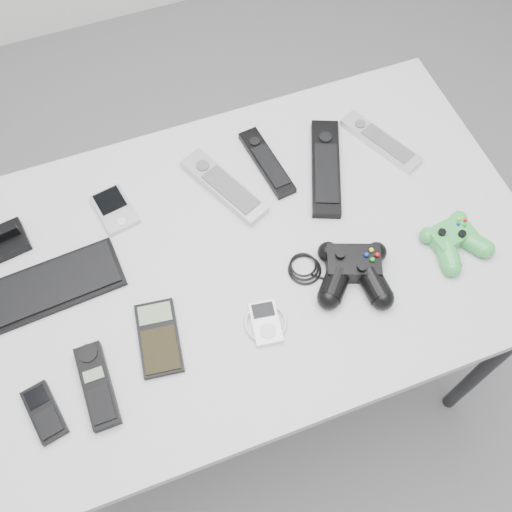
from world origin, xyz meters
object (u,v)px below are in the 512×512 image
object	(u,v)px
pda	(114,209)
remote_silver_a	(224,186)
pda_keyboard	(54,285)
remote_black_b	(326,167)
mobile_phone	(44,412)
cordless_handset	(97,385)
controller_green	(454,239)
mp3_player	(266,323)
remote_silver_b	(380,141)
controller_black	(354,270)
desk	(254,264)
calculator	(159,338)
remote_black_a	(267,162)

from	to	relation	value
pda	remote_silver_a	world-z (taller)	remote_silver_a
pda_keyboard	remote_black_b	xyz separation A→B (m)	(0.62, 0.07, 0.00)
mobile_phone	cordless_handset	size ratio (longest dim) A/B	0.67
cordless_handset	controller_green	xyz separation A→B (m)	(0.76, 0.04, 0.01)
remote_black_b	mp3_player	distance (m)	0.39
remote_silver_b	controller_black	bearing A→B (deg)	-150.03
desk	remote_black_b	distance (m)	0.27
desk	controller_green	bearing A→B (deg)	-18.78
desk	cordless_handset	xyz separation A→B (m)	(-0.37, -0.17, 0.08)
desk	remote_silver_b	distance (m)	0.40
mobile_phone	calculator	bearing A→B (deg)	4.14
mp3_player	pda_keyboard	bearing A→B (deg)	157.73
mp3_player	mobile_phone	bearing A→B (deg)	-168.02
desk	calculator	bearing A→B (deg)	-153.13
remote_black_b	remote_silver_b	world-z (taller)	remote_black_b
remote_black_b	cordless_handset	world-z (taller)	same
remote_black_a	cordless_handset	xyz separation A→B (m)	(-0.47, -0.36, 0.00)
mp3_player	controller_black	world-z (taller)	controller_black
desk	remote_silver_a	xyz separation A→B (m)	(-0.01, 0.16, 0.08)
remote_silver_a	remote_silver_b	bearing A→B (deg)	-25.33
remote_silver_a	mp3_player	distance (m)	0.33
pda_keyboard	controller_black	size ratio (longest dim) A/B	1.06
remote_black_a	remote_silver_b	size ratio (longest dim) A/B	0.95
desk	pda	xyz separation A→B (m)	(-0.25, 0.19, 0.08)
controller_green	desk	bearing A→B (deg)	152.38
pda_keyboard	remote_black_a	bearing A→B (deg)	10.88
pda_keyboard	remote_black_a	distance (m)	0.52
remote_silver_b	remote_silver_a	bearing A→B (deg)	154.27
pda	remote_silver_b	xyz separation A→B (m)	(0.61, -0.03, 0.00)
pda	controller_black	world-z (taller)	controller_black
pda_keyboard	remote_silver_b	distance (m)	0.77
pda	remote_black_b	distance (m)	0.47
mobile_phone	mp3_player	bearing A→B (deg)	-8.61
pda_keyboard	remote_silver_b	bearing A→B (deg)	3.32
controller_green	remote_silver_b	bearing A→B (deg)	85.80
pda_keyboard	remote_black_a	xyz separation A→B (m)	(0.50, 0.13, 0.00)
desk	mobile_phone	xyz separation A→B (m)	(-0.47, -0.19, 0.08)
calculator	mp3_player	size ratio (longest dim) A/B	1.71
mp3_player	controller_black	bearing A→B (deg)	19.42
pda	remote_silver_a	distance (m)	0.24
remote_black_b	pda_keyboard	bearing A→B (deg)	-150.70
pda	mp3_player	bearing A→B (deg)	-69.73
remote_black_a	mp3_player	distance (m)	0.38
pda	mp3_player	xyz separation A→B (m)	(0.21, -0.35, -0.00)
pda_keyboard	controller_black	bearing A→B (deg)	-22.12
cordless_handset	desk	bearing A→B (deg)	24.63
controller_black	controller_green	xyz separation A→B (m)	(0.22, -0.01, -0.00)
pda	remote_silver_b	world-z (taller)	remote_silver_b
pda	controller_green	world-z (taller)	controller_green
remote_silver_a	remote_black_b	bearing A→B (deg)	-32.21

